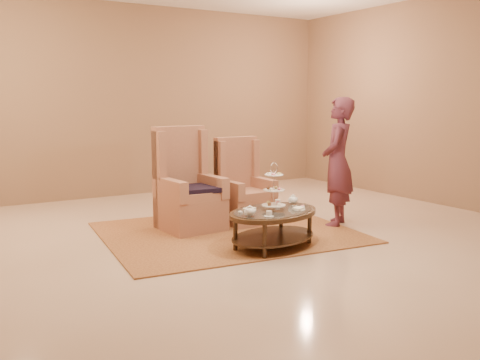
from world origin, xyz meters
TOP-DOWN VIEW (x-y plane):
  - ground at (0.00, 0.00)m, footprint 8.00×8.00m
  - ceiling at (0.00, 0.00)m, footprint 8.00×8.00m
  - wall_back at (0.00, 4.00)m, footprint 8.00×0.04m
  - wall_right at (4.00, 0.00)m, footprint 0.04×8.00m
  - rug at (-0.07, 0.50)m, footprint 3.48×3.00m
  - tea_table at (0.04, -0.41)m, footprint 1.43×1.17m
  - armchair_left at (-0.44, 0.99)m, footprint 0.81×0.84m
  - armchair_right at (0.43, 0.94)m, footprint 0.67×0.70m
  - person at (1.48, 0.10)m, footprint 0.78×0.76m

SIDE VIEW (x-z plane):
  - ground at x=0.00m, z-range 0.00..0.00m
  - ceiling at x=0.00m, z-range -0.01..0.01m
  - rug at x=-0.07m, z-range 0.00..0.02m
  - tea_table at x=0.04m, z-range -0.14..0.90m
  - armchair_right at x=0.43m, z-range -0.20..1.03m
  - armchair_left at x=-0.44m, z-range -0.23..1.18m
  - person at x=1.48m, z-range 0.00..1.81m
  - wall_back at x=0.00m, z-range 0.00..3.50m
  - wall_right at x=4.00m, z-range 0.00..3.50m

